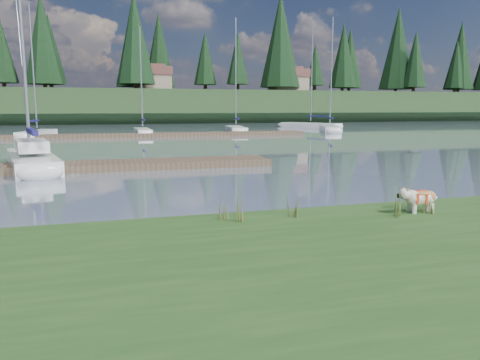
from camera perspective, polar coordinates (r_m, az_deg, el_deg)
name	(u,v)px	position (r m, az deg, el deg)	size (l,w,h in m)	color
ground	(136,137)	(40.71, -12.57, 5.14)	(200.00, 200.00, 0.00)	gray
bank	(372,306)	(5.89, 15.80, -14.57)	(60.00, 9.00, 0.35)	#294C1E
ridge	(116,107)	(83.58, -14.88, 8.57)	(200.00, 20.00, 5.00)	#1D3218
bulldog	(420,197)	(10.24, 21.07, -1.95)	(0.86, 0.41, 0.51)	silver
sailboat_main	(30,156)	(21.82, -24.19, 2.66)	(3.14, 8.18, 11.63)	silver
dock_near	(74,167)	(19.69, -19.60, 1.53)	(16.00, 2.00, 0.30)	#4C3D2C
dock_far	(160,135)	(40.89, -9.77, 5.45)	(26.00, 2.20, 0.30)	#4C3D2C
sailboat_bg_1	(40,133)	(43.28, -23.21, 5.29)	(2.87, 7.35, 10.85)	silver
sailboat_bg_2	(142,131)	(44.05, -11.82, 5.87)	(1.27, 6.27, 9.61)	silver
sailboat_bg_3	(235,129)	(47.87, -0.60, 6.27)	(2.72, 7.75, 11.22)	silver
sailboat_bg_4	(329,128)	(50.42, 10.80, 6.24)	(4.29, 7.88, 11.59)	silver
sailboat_bg_5	(305,125)	(59.80, 7.96, 6.69)	(6.06, 8.85, 12.94)	silver
weed_0	(238,207)	(8.83, -0.19, -3.29)	(0.17, 0.14, 0.66)	#475B23
weed_1	(292,205)	(9.22, 6.33, -3.10)	(0.17, 0.14, 0.56)	#475B23
weed_2	(398,201)	(9.72, 18.72, -2.44)	(0.17, 0.14, 0.74)	#475B23
weed_3	(225,208)	(8.93, -1.89, -3.48)	(0.17, 0.14, 0.54)	#475B23
weed_4	(430,206)	(10.25, 22.16, -2.92)	(0.17, 0.14, 0.38)	#475B23
mud_lip	(254,225)	(9.71, 1.68, -5.54)	(60.00, 0.50, 0.14)	#33281C
conifer_3	(49,49)	(83.34, -22.23, 14.59)	(4.84, 4.84, 12.25)	#382619
conifer_4	(135,38)	(77.49, -12.70, 16.51)	(6.16, 6.16, 15.10)	#382619
conifer_5	(205,58)	(82.93, -4.28, 14.60)	(3.96, 3.96, 10.35)	#382619
conifer_6	(280,41)	(85.19, 4.94, 16.58)	(7.04, 7.04, 17.00)	#382619
conifer_7	(343,56)	(93.61, 12.48, 14.60)	(5.28, 5.28, 13.20)	#382619
conifer_8	(415,59)	(97.23, 20.56, 13.63)	(4.62, 4.62, 11.77)	#382619
conifer_9	(460,56)	(107.84, 25.27, 13.55)	(5.94, 5.94, 14.62)	#382619
house_1	(152,78)	(82.16, -10.69, 12.07)	(6.30, 5.30, 4.65)	gray
house_2	(288,80)	(86.23, 5.89, 12.01)	(6.30, 5.30, 4.65)	gray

